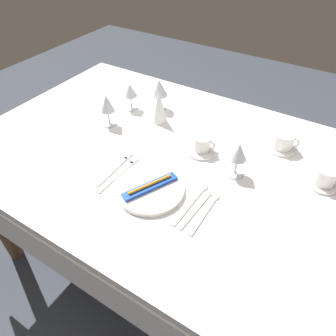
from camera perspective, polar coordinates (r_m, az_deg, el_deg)
The scene contains 20 objects.
ground_plane at distance 1.80m, azimuth 1.89°, elevation -16.62°, with size 6.00×6.00×0.00m, color #383D47.
dining_table at distance 1.29m, azimuth 2.54°, elevation -1.13°, with size 1.80×1.11×0.74m.
dinner_plate at distance 1.10m, azimuth -3.30°, elevation -3.98°, with size 0.24×0.24×0.02m, color white.
toothbrush_package at distance 1.09m, azimuth -3.33°, elevation -3.37°, with size 0.12×0.20×0.02m.
fork_outer at distance 1.18m, azimuth -8.77°, elevation -0.85°, with size 0.02×0.23×0.00m.
fork_inner at distance 1.21m, azimuth -9.52°, elevation 0.15°, with size 0.03×0.22×0.00m.
spoon_soup at distance 1.08m, azimuth 4.98°, elevation -5.66°, with size 0.03×0.23×0.01m.
spoon_dessert at distance 1.07m, azimuth 6.18°, elevation -6.45°, with size 0.03×0.22×0.01m.
spoon_tea at distance 1.06m, azimuth 7.49°, elevation -7.32°, with size 0.03×0.21×0.01m.
saucer_left at distance 1.37m, azimuth 20.20°, elevation 3.65°, with size 0.13×0.13×0.01m, color white.
coffee_cup_left at distance 1.35m, azimuth 20.63°, elevation 4.88°, with size 0.11×0.09×0.06m.
saucer_right at distance 1.26m, azimuth 26.61°, elevation -2.48°, with size 0.12×0.12×0.01m, color white.
coffee_cup_right at distance 1.24m, azimuth 27.21°, elevation -1.25°, with size 0.10×0.08×0.07m.
saucer_far at distance 1.28m, azimuth 6.24°, elevation 3.34°, with size 0.13×0.13×0.01m, color white.
coffee_cup_far at distance 1.26m, azimuth 6.43°, elevation 4.61°, with size 0.09×0.07×0.06m.
wine_glass_centre at distance 1.13m, azimuth 12.89°, elevation 2.61°, with size 0.07×0.07×0.14m.
wine_glass_left at distance 1.41m, azimuth -11.24°, elevation 11.40°, with size 0.07×0.07×0.15m.
wine_glass_right at distance 1.52m, azimuth -7.01°, elevation 13.82°, with size 0.07×0.07×0.13m.
wine_glass_far at distance 1.50m, azimuth -1.65°, elevation 14.43°, with size 0.08×0.08×0.15m.
napkin_folded at distance 1.41m, azimuth -1.63°, elevation 11.44°, with size 0.07×0.07×0.16m, color white.
Camera 1 is at (0.45, -0.83, 1.54)m, focal length 32.91 mm.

